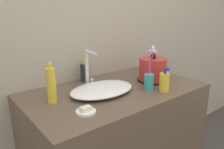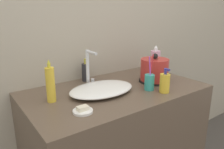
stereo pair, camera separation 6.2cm
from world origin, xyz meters
name	(u,v)px [view 1 (the left image)]	position (x,y,z in m)	size (l,w,h in m)	color
wall_back	(85,23)	(0.00, 0.66, 1.30)	(6.00, 0.04, 2.60)	#ADA38E
sink_basin	(102,89)	(-0.11, 0.32, 0.93)	(0.41, 0.27, 0.05)	white
faucet	(88,67)	(-0.10, 0.47, 1.04)	(0.06, 0.12, 0.24)	silver
electric_kettle	(153,71)	(0.30, 0.29, 0.98)	(0.20, 0.20, 0.20)	black
toothbrush_cup	(149,81)	(0.16, 0.19, 0.96)	(0.06, 0.06, 0.22)	teal
lotion_bottle	(84,72)	(-0.07, 0.58, 0.97)	(0.05, 0.05, 0.16)	#28282D
shampoo_bottle	(152,61)	(0.47, 0.44, 1.00)	(0.08, 0.08, 0.22)	#EAA8C6
mouthwash_bottle	(51,85)	(-0.40, 0.37, 1.01)	(0.05, 0.05, 0.23)	gold
hand_cream_bottle	(164,82)	(0.20, 0.11, 0.97)	(0.06, 0.06, 0.15)	gold
soap_dish	(86,111)	(-0.33, 0.15, 0.92)	(0.10, 0.10, 0.03)	white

